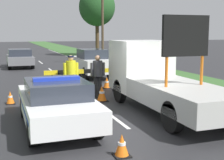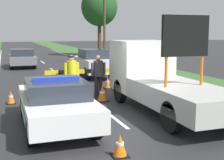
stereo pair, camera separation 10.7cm
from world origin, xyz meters
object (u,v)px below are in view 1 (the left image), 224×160
(traffic_cone_lane_edge, at_px, (122,145))
(roadside_tree_near_right, at_px, (97,7))
(queued_car_van_white, at_px, (92,63))
(utility_pole, at_px, (103,27))
(traffic_cone_near_truck, at_px, (102,93))
(traffic_cone_near_police, at_px, (107,83))
(police_car, at_px, (56,102))
(queued_car_suv_grey, at_px, (20,58))
(police_officer, at_px, (71,73))
(road_barrier, at_px, (84,73))
(pedestrian_civilian, at_px, (98,73))
(traffic_cone_behind_barrier, at_px, (10,98))
(work_truck, at_px, (157,77))

(traffic_cone_lane_edge, xyz_separation_m, roadside_tree_near_right, (7.77, 27.38, 5.13))
(queued_car_van_white, bearing_deg, traffic_cone_lane_edge, 77.03)
(utility_pole, bearing_deg, traffic_cone_near_truck, -108.06)
(queued_car_van_white, bearing_deg, traffic_cone_near_police, 84.23)
(police_car, distance_m, queued_car_suv_grey, 16.21)
(police_officer, distance_m, queued_car_van_white, 6.15)
(traffic_cone_near_truck, xyz_separation_m, roadside_tree_near_right, (6.49, 21.91, 5.08))
(traffic_cone_lane_edge, bearing_deg, queued_car_van_white, 77.03)
(road_barrier, bearing_deg, traffic_cone_near_truck, -87.07)
(utility_pole, bearing_deg, queued_car_suv_grey, 176.03)
(pedestrian_civilian, bearing_deg, traffic_cone_near_police, 43.64)
(police_car, xyz_separation_m, pedestrian_civilian, (2.36, 3.62, 0.31))
(road_barrier, xyz_separation_m, roadside_tree_near_right, (6.77, 20.13, 4.47))
(police_officer, distance_m, utility_pole, 13.19)
(pedestrian_civilian, relative_size, queued_car_van_white, 0.41)
(traffic_cone_lane_edge, bearing_deg, roadside_tree_near_right, 74.15)
(road_barrier, xyz_separation_m, police_officer, (-0.72, -0.73, 0.14))
(traffic_cone_near_police, distance_m, traffic_cone_behind_barrier, 4.96)
(traffic_cone_near_truck, distance_m, queued_car_suv_grey, 13.65)
(queued_car_suv_grey, bearing_deg, police_car, 90.30)
(traffic_cone_near_truck, bearing_deg, traffic_cone_lane_edge, -103.22)
(queued_car_suv_grey, bearing_deg, traffic_cone_near_police, 107.75)
(pedestrian_civilian, height_order, traffic_cone_near_truck, pedestrian_civilian)
(road_barrier, height_order, police_officer, police_officer)
(queued_car_van_white, height_order, roadside_tree_near_right, roadside_tree_near_right)
(police_officer, relative_size, traffic_cone_lane_edge, 3.50)
(police_car, relative_size, police_officer, 2.54)
(queued_car_suv_grey, bearing_deg, pedestrian_civilian, 100.99)
(work_truck, height_order, utility_pole, utility_pole)
(police_car, height_order, police_officer, police_officer)
(traffic_cone_near_police, xyz_separation_m, traffic_cone_behind_barrier, (-4.56, -1.96, -0.03))
(utility_pole, bearing_deg, road_barrier, -111.95)
(police_officer, xyz_separation_m, pedestrian_civilian, (1.10, -0.20, -0.02))
(traffic_cone_near_truck, bearing_deg, work_truck, -49.60)
(roadside_tree_near_right, xyz_separation_m, utility_pole, (-2.25, -8.93, -2.26))
(traffic_cone_behind_barrier, xyz_separation_m, roadside_tree_near_right, (9.94, 21.21, 5.14))
(pedestrian_civilian, distance_m, utility_pole, 12.98)
(pedestrian_civilian, height_order, utility_pole, utility_pole)
(traffic_cone_near_police, xyz_separation_m, queued_car_suv_grey, (-3.45, 10.78, 0.46))
(traffic_cone_near_truck, bearing_deg, utility_pole, 71.94)
(work_truck, distance_m, queued_car_suv_grey, 15.70)
(road_barrier, relative_size, utility_pole, 0.58)
(traffic_cone_behind_barrier, xyz_separation_m, utility_pole, (7.69, 12.28, 2.88))
(traffic_cone_near_police, bearing_deg, roadside_tree_near_right, 74.38)
(police_officer, distance_m, traffic_cone_behind_barrier, 2.61)
(road_barrier, bearing_deg, utility_pole, 62.11)
(utility_pole, bearing_deg, police_officer, -113.70)
(traffic_cone_lane_edge, relative_size, utility_pole, 0.08)
(road_barrier, xyz_separation_m, traffic_cone_behind_barrier, (-3.18, -1.08, -0.67))
(road_barrier, distance_m, traffic_cone_near_police, 1.76)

